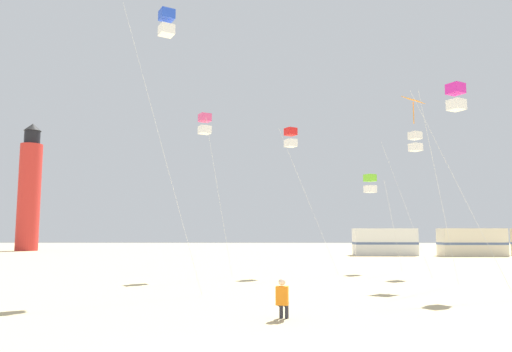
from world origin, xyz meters
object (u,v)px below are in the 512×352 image
(kite_box_blue, at_px, (167,23))
(kite_box_scarlet, at_px, (291,138))
(lighthouse_distant, at_px, (29,190))
(kite_diamond_orange, at_px, (415,107))
(kite_box_lime, at_px, (370,184))
(rv_van_cream, at_px, (472,242))
(rv_van_white, at_px, (385,242))
(kite_box_rainbow, at_px, (205,124))
(kite_flyer_standing, at_px, (283,298))
(kite_box_white, at_px, (415,142))
(kite_box_magenta, at_px, (456,97))

(kite_box_blue, height_order, kite_box_scarlet, kite_box_blue)
(kite_box_scarlet, relative_size, lighthouse_distant, 0.52)
(kite_diamond_orange, distance_m, kite_box_lime, 7.68)
(kite_diamond_orange, xyz_separation_m, lighthouse_distant, (-37.98, 39.86, -0.73))
(lighthouse_distant, bearing_deg, rv_van_cream, -14.24)
(kite_box_scarlet, xyz_separation_m, rv_van_white, (11.16, 22.62, -6.69))
(kite_box_blue, relative_size, kite_box_scarlet, 1.40)
(kite_box_rainbow, xyz_separation_m, lighthouse_distant, (-27.23, 36.37, -0.67))
(kite_flyer_standing, distance_m, kite_box_white, 18.13)
(kite_box_magenta, relative_size, lighthouse_distant, 0.52)
(kite_box_blue, xyz_separation_m, lighthouse_distant, (-26.26, 42.88, -3.73))
(kite_box_rainbow, relative_size, kite_box_white, 1.09)
(kite_box_scarlet, xyz_separation_m, lighthouse_distant, (-32.20, 34.54, -0.24))
(kite_box_rainbow, bearing_deg, lighthouse_distant, 126.82)
(kite_flyer_standing, xyz_separation_m, kite_box_magenta, (7.67, 6.15, 7.51))
(kite_flyer_standing, bearing_deg, kite_box_magenta, -130.14)
(kite_box_lime, xyz_separation_m, rv_van_white, (6.09, 20.95, -4.08))
(lighthouse_distant, height_order, rv_van_cream, lighthouse_distant)
(kite_box_lime, height_order, rv_van_white, kite_box_lime)
(kite_box_lime, bearing_deg, rv_van_white, 73.78)
(kite_box_rainbow, relative_size, rv_van_white, 1.40)
(rv_van_white, bearing_deg, lighthouse_distant, 165.73)
(kite_box_blue, xyz_separation_m, kite_box_scarlet, (5.94, 8.35, -3.49))
(kite_diamond_orange, bearing_deg, kite_box_lime, 95.78)
(kite_flyer_standing, xyz_separation_m, kite_diamond_orange, (6.98, 9.42, 7.95))
(kite_box_magenta, height_order, rv_van_cream, kite_box_magenta)
(kite_flyer_standing, relative_size, kite_box_scarlet, 0.13)
(kite_flyer_standing, bearing_deg, rv_van_white, -97.19)
(kite_box_blue, bearing_deg, kite_diamond_orange, 14.45)
(kite_box_lime, relative_size, rv_van_white, 0.93)
(kite_box_magenta, relative_size, kite_box_scarlet, 1.01)
(kite_diamond_orange, bearing_deg, kite_box_blue, -165.55)
(kite_diamond_orange, height_order, kite_box_lime, kite_diamond_orange)
(kite_box_rainbow, height_order, rv_van_cream, kite_box_rainbow)
(kite_diamond_orange, distance_m, kite_box_scarlet, 7.87)
(kite_box_blue, distance_m, kite_box_scarlet, 10.82)
(kite_box_magenta, height_order, rv_van_white, kite_box_magenta)
(rv_van_white, relative_size, rv_van_cream, 1.00)
(kite_box_blue, relative_size, kite_diamond_orange, 1.33)
(kite_box_rainbow, distance_m, kite_box_white, 12.39)
(kite_box_magenta, height_order, kite_box_white, kite_box_magenta)
(kite_flyer_standing, height_order, kite_box_white, kite_box_white)
(kite_box_rainbow, bearing_deg, kite_diamond_orange, -18.00)
(rv_van_white, bearing_deg, kite_box_scarlet, -115.17)
(kite_box_magenta, bearing_deg, rv_van_white, 81.45)
(kite_box_lime, bearing_deg, kite_box_magenta, -82.22)
(kite_diamond_orange, bearing_deg, kite_box_scarlet, 137.31)
(kite_flyer_standing, distance_m, lighthouse_distant, 58.67)
(kite_box_rainbow, xyz_separation_m, rv_van_white, (16.13, 24.45, -7.12))
(kite_box_rainbow, height_order, kite_box_lime, kite_box_rainbow)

